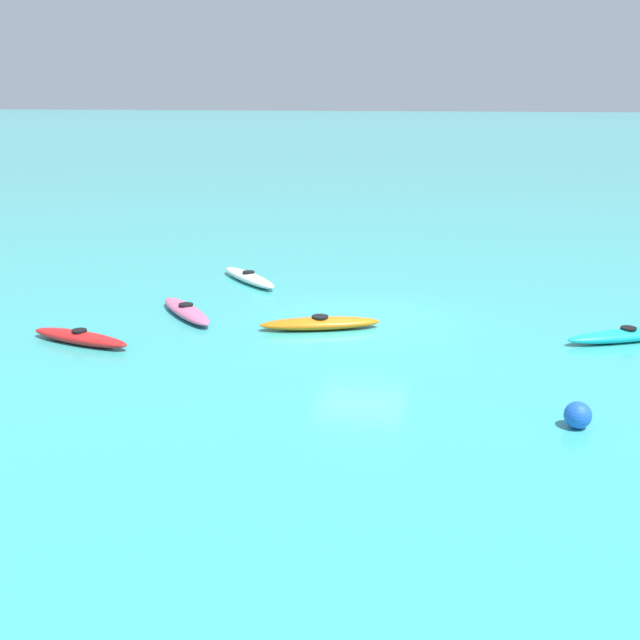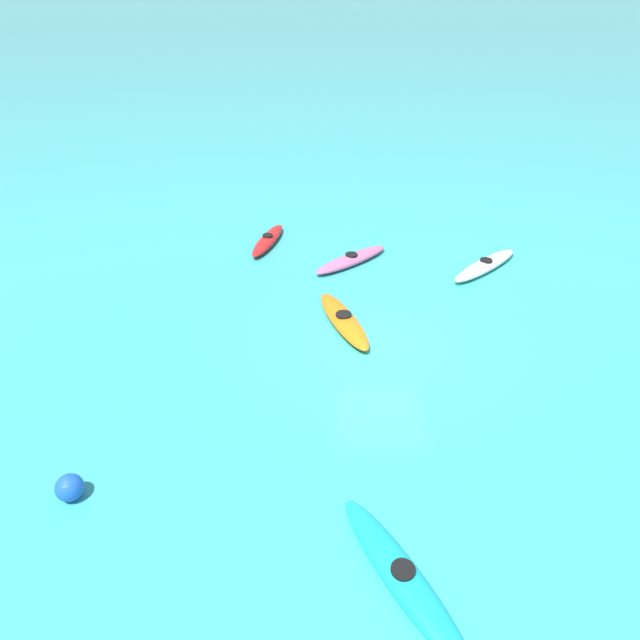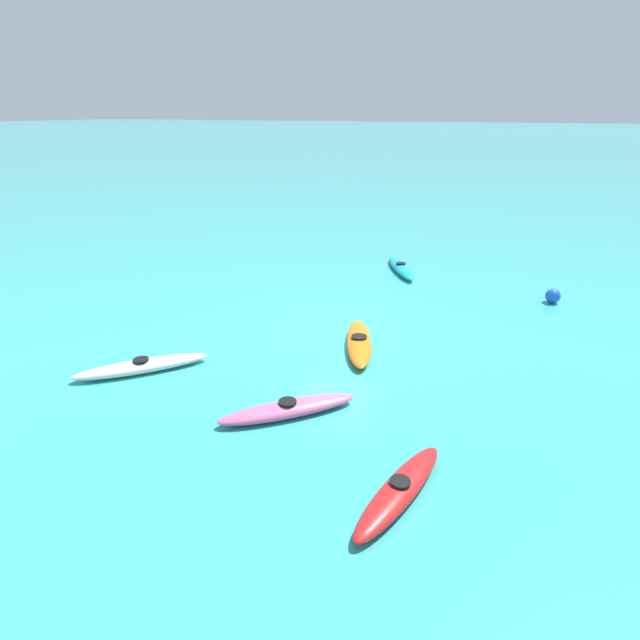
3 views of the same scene
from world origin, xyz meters
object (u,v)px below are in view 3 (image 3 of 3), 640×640
at_px(kayak_cyan, 401,268).
at_px(kayak_orange, 359,342).
at_px(kayak_white, 142,366).
at_px(kayak_red, 400,490).
at_px(buoy_blue, 553,296).
at_px(kayak_pink, 288,409).

xyz_separation_m(kayak_cyan, kayak_orange, (7.80, 0.85, 0.00)).
distance_m(kayak_white, kayak_orange, 5.96).
distance_m(kayak_white, kayak_red, 7.65).
distance_m(kayak_cyan, buoy_blue, 6.15).
relative_size(kayak_cyan, kayak_orange, 1.01).
bearing_deg(kayak_orange, buoy_blue, 140.71).
distance_m(kayak_pink, kayak_red, 3.37).
bearing_deg(kayak_red, kayak_cyan, -165.13).
relative_size(kayak_red, buoy_blue, 5.86).
height_order(kayak_pink, kayak_white, same).
bearing_deg(kayak_white, kayak_orange, 127.50).
xyz_separation_m(kayak_white, kayak_orange, (-3.63, 4.73, 0.00)).
relative_size(kayak_white, buoy_blue, 5.58).
relative_size(kayak_cyan, kayak_white, 1.14).
height_order(kayak_cyan, kayak_red, same).
bearing_deg(kayak_cyan, kayak_red, 14.87).
bearing_deg(kayak_white, kayak_cyan, 161.27).
xyz_separation_m(kayak_pink, kayak_white, (-0.33, -4.42, -0.00)).
bearing_deg(kayak_cyan, buoy_blue, 75.08).
distance_m(kayak_cyan, kayak_red, 13.78).
relative_size(kayak_white, kayak_red, 0.95).
bearing_deg(kayak_pink, kayak_orange, 175.63).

